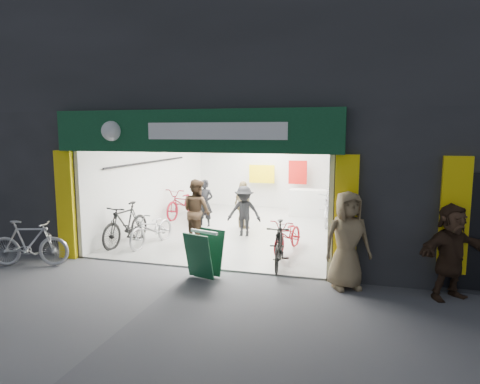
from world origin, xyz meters
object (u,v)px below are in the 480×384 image
at_px(bike_left_front, 152,228).
at_px(parked_bike, 29,243).
at_px(pedestrian_near, 347,240).
at_px(bike_right_front, 279,245).
at_px(sandwich_board, 204,253).

bearing_deg(bike_left_front, parked_bike, -120.02).
bearing_deg(bike_left_front, pedestrian_near, -10.56).
height_order(bike_left_front, parked_bike, parked_bike).
relative_size(bike_right_front, parked_bike, 0.98).
bearing_deg(parked_bike, bike_right_front, -91.91).
distance_m(bike_right_front, parked_bike, 5.65).
relative_size(bike_left_front, parked_bike, 1.03).
bearing_deg(bike_right_front, bike_left_front, 160.26).
xyz_separation_m(bike_left_front, parked_bike, (-1.86, -2.33, 0.05)).
bearing_deg(sandwich_board, bike_right_front, 55.09).
distance_m(pedestrian_near, sandwich_board, 2.91).
distance_m(bike_left_front, pedestrian_near, 5.42).
height_order(bike_right_front, pedestrian_near, pedestrian_near).
bearing_deg(parked_bike, pedestrian_near, -102.24).
bearing_deg(bike_right_front, sandwich_board, -147.22).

